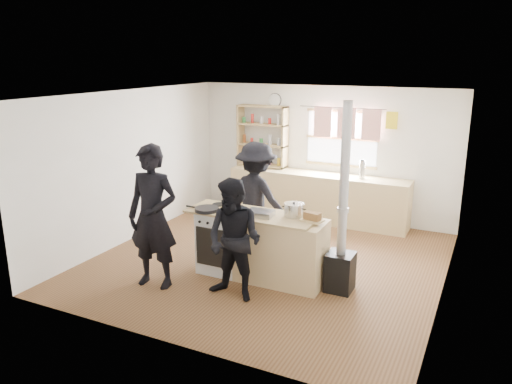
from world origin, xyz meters
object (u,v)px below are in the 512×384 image
stockpot_counter (294,210)px  person_near_right (234,240)px  roast_tray (260,213)px  bread_board (312,217)px  cooking_island (261,246)px  thermos (362,170)px  stockpot_stove (234,201)px  flue_heater (341,245)px  skillet_greens (207,209)px  person_near_left (153,217)px  person_far (256,198)px

stockpot_counter → person_near_right: person_near_right is taller
roast_tray → bread_board: 0.71m
cooking_island → thermos: bearing=76.1°
roast_tray → stockpot_stove: bearing=155.8°
roast_tray → flue_heater: (1.09, 0.15, -0.32)m
roast_tray → cooking_island: bearing=107.7°
skillet_greens → person_near_right: 0.89m
cooking_island → person_near_right: size_ratio=1.25×
person_near_right → person_near_left: bearing=-168.6°
thermos → person_near_right: person_near_right is taller
skillet_greens → bread_board: (1.47, 0.23, 0.02)m
bread_board → stockpot_stove: bearing=173.2°
flue_heater → person_near_right: (-1.15, -0.79, 0.14)m
thermos → roast_tray: (-0.66, -2.83, -0.09)m
stockpot_counter → flue_heater: size_ratio=0.11×
cooking_island → person_near_left: (-1.18, -0.83, 0.50)m
bread_board → person_near_left: person_near_left is taller
skillet_greens → stockpot_counter: 1.22m
thermos → flue_heater: flue_heater is taller
roast_tray → bread_board: bread_board is taller
stockpot_stove → flue_heater: size_ratio=0.08×
person_near_left → stockpot_stove: bearing=49.8°
flue_heater → stockpot_counter: bearing=178.0°
skillet_greens → roast_tray: (0.76, 0.13, 0.01)m
flue_heater → roast_tray: bearing=-171.9°
thermos → person_near_left: (-1.87, -3.60, -0.09)m
bread_board → person_far: (-1.23, 0.86, -0.10)m
stockpot_stove → stockpot_counter: bearing=-3.8°
stockpot_counter → roast_tray: bearing=-156.6°
skillet_greens → person_far: 1.11m
person_near_left → skillet_greens: bearing=48.2°
flue_heater → person_far: (-1.62, 0.80, 0.23)m
roast_tray → skillet_greens: bearing=-170.1°
stockpot_stove → person_near_left: 1.21m
thermos → skillet_greens: size_ratio=0.92×
cooking_island → stockpot_stove: 0.77m
bread_board → person_near_right: size_ratio=0.20×
roast_tray → stockpot_counter: size_ratio=1.37×
thermos → cooking_island: 2.91m
skillet_greens → roast_tray: 0.77m
thermos → flue_heater: 2.75m
bread_board → flue_heater: size_ratio=0.13×
person_near_left → person_near_right: 1.17m
roast_tray → person_near_left: person_near_left is taller
person_near_right → flue_heater: bearing=39.5°
skillet_greens → stockpot_counter: stockpot_counter is taller
person_near_right → bread_board: bearing=48.8°
roast_tray → stockpot_counter: bearing=23.4°
cooking_island → roast_tray: size_ratio=5.31×
roast_tray → flue_heater: 1.15m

